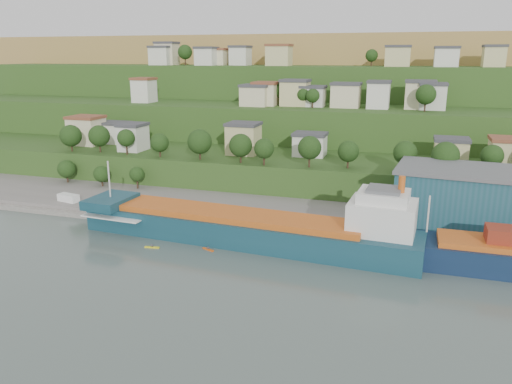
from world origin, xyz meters
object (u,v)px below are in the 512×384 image
at_px(warehouse, 467,196).
at_px(kayak_orange, 208,249).
at_px(caravan, 69,199).
at_px(cargo_ship_near, 255,230).

relative_size(warehouse, kayak_orange, 11.23).
distance_m(warehouse, caravan, 98.67).
bearing_deg(caravan, warehouse, 18.44).
distance_m(cargo_ship_near, warehouse, 48.57).
bearing_deg(caravan, cargo_ship_near, 1.84).
relative_size(cargo_ship_near, warehouse, 2.27).
height_order(warehouse, caravan, warehouse).
distance_m(cargo_ship_near, caravan, 55.17).
height_order(cargo_ship_near, caravan, cargo_ship_near).
distance_m(warehouse, kayak_orange, 59.21).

